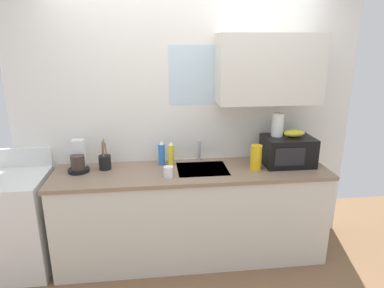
# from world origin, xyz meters

# --- Properties ---
(kitchen_wall_assembly) EXTENTS (3.28, 0.42, 2.50)m
(kitchen_wall_assembly) POSITION_xyz_m (0.13, 0.31, 1.35)
(kitchen_wall_assembly) COLOR white
(kitchen_wall_assembly) RESTS_ON ground
(counter_unit) EXTENTS (2.51, 0.63, 0.90)m
(counter_unit) POSITION_xyz_m (0.00, 0.00, 0.46)
(counter_unit) COLOR silver
(counter_unit) RESTS_ON ground
(sink_faucet) EXTENTS (0.03, 0.03, 0.21)m
(sink_faucet) POSITION_xyz_m (0.10, 0.24, 1.00)
(sink_faucet) COLOR #B2B5BA
(sink_faucet) RESTS_ON counter_unit
(stove_range) EXTENTS (0.60, 0.60, 1.08)m
(stove_range) POSITION_xyz_m (-1.60, 0.00, 0.46)
(stove_range) COLOR white
(stove_range) RESTS_ON ground
(microwave) EXTENTS (0.46, 0.35, 0.27)m
(microwave) POSITION_xyz_m (0.92, 0.05, 1.04)
(microwave) COLOR black
(microwave) RESTS_ON counter_unit
(banana_bunch) EXTENTS (0.20, 0.11, 0.07)m
(banana_bunch) POSITION_xyz_m (0.97, 0.05, 1.20)
(banana_bunch) COLOR gold
(banana_bunch) RESTS_ON microwave
(paper_towel_roll) EXTENTS (0.11, 0.11, 0.22)m
(paper_towel_roll) POSITION_xyz_m (0.82, 0.10, 1.28)
(paper_towel_roll) COLOR white
(paper_towel_roll) RESTS_ON microwave
(coffee_maker) EXTENTS (0.19, 0.21, 0.28)m
(coffee_maker) POSITION_xyz_m (-1.02, 0.11, 1.00)
(coffee_maker) COLOR black
(coffee_maker) RESTS_ON counter_unit
(dish_soap_bottle_yellow) EXTENTS (0.06, 0.06, 0.24)m
(dish_soap_bottle_yellow) POSITION_xyz_m (-0.18, 0.15, 1.01)
(dish_soap_bottle_yellow) COLOR yellow
(dish_soap_bottle_yellow) RESTS_ON counter_unit
(dish_soap_bottle_blue) EXTENTS (0.06, 0.06, 0.24)m
(dish_soap_bottle_blue) POSITION_xyz_m (-0.27, 0.18, 1.01)
(dish_soap_bottle_blue) COLOR blue
(dish_soap_bottle_blue) RESTS_ON counter_unit
(cereal_canister) EXTENTS (0.10, 0.10, 0.23)m
(cereal_canister) POSITION_xyz_m (0.58, -0.05, 1.02)
(cereal_canister) COLOR gold
(cereal_canister) RESTS_ON counter_unit
(mug_white) EXTENTS (0.08, 0.08, 0.09)m
(mug_white) POSITION_xyz_m (-0.22, -0.14, 0.95)
(mug_white) COLOR white
(mug_white) RESTS_ON counter_unit
(utensil_crock) EXTENTS (0.11, 0.11, 0.29)m
(utensil_crock) POSITION_xyz_m (-0.79, 0.12, 0.97)
(utensil_crock) COLOR black
(utensil_crock) RESTS_ON counter_unit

